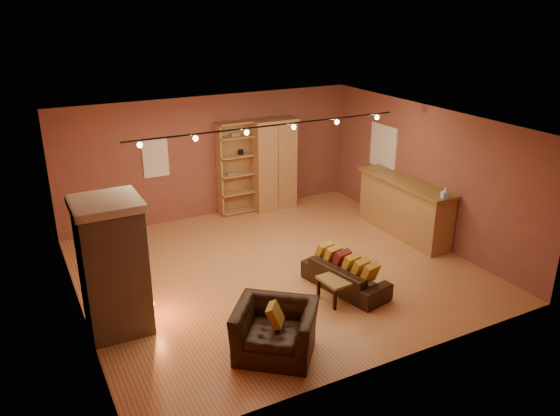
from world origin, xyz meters
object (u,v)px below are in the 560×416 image
loveseat (345,271)px  bar_counter (404,207)px  armoire (273,164)px  armchair (275,323)px  fireplace (113,266)px  bookcase (235,167)px  coffee_table (338,281)px

loveseat → bar_counter: bearing=-72.2°
armoire → armchair: bearing=-116.6°
fireplace → bookcase: bookcase is taller
bookcase → bar_counter: size_ratio=0.86×
fireplace → bookcase: 5.17m
bookcase → bar_counter: 3.98m
fireplace → bar_counter: fireplace is taller
armoire → armchair: (-2.64, -5.27, -0.60)m
coffee_table → armoire: bearing=76.9°
fireplace → armoire: size_ratio=0.97×
bookcase → armchair: bookcase is taller
bookcase → armoire: same height
bookcase → bar_counter: bearing=-47.6°
bookcase → fireplace: bearing=-133.8°
bookcase → armoire: (0.90, -0.16, -0.01)m
coffee_table → bookcase: bearing=88.4°
fireplace → armchair: bearing=-42.6°
armchair → coffee_table: 1.81m
bookcase → coffee_table: bookcase is taller
fireplace → loveseat: 3.90m
armoire → coffee_table: bearing=-103.1°
bookcase → armchair: bearing=-107.7°
fireplace → coffee_table: (3.45, -0.87, -0.71)m
fireplace → coffee_table: bearing=-14.2°
bar_counter → coffee_table: bar_counter is taller
coffee_table → loveseat: bearing=38.3°
bookcase → armoire: bearing=-10.2°
fireplace → bar_counter: (6.24, 0.82, -0.44)m
bookcase → coffee_table: (-0.13, -4.61, -0.76)m
loveseat → armoire: bearing=-22.0°
armoire → coffee_table: (-1.04, -4.44, -0.75)m
armoire → armchair: armoire is taller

